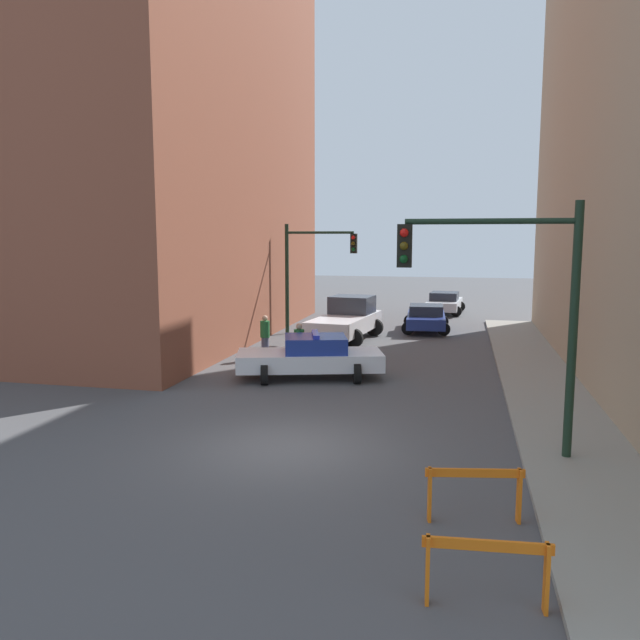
{
  "coord_description": "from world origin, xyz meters",
  "views": [
    {
      "loc": [
        3.69,
        -12.74,
        4.61
      ],
      "look_at": [
        -0.83,
        7.07,
        1.89
      ],
      "focal_mm": 35.0,
      "sensor_mm": 36.0,
      "label": 1
    }
  ],
  "objects_px": {
    "parked_car_near": "(426,318)",
    "barrier_mid": "(475,486)",
    "white_truck": "(347,320)",
    "parked_car_mid": "(444,302)",
    "police_car": "(311,357)",
    "pedestrian_corner": "(265,336)",
    "barrier_front": "(487,562)",
    "pedestrian_crossing": "(299,346)",
    "traffic_light_far": "(309,263)",
    "traffic_light_near": "(514,290)"
  },
  "relations": [
    {
      "from": "parked_car_near",
      "to": "barrier_mid",
      "type": "height_order",
      "value": "parked_car_near"
    },
    {
      "from": "white_truck",
      "to": "parked_car_mid",
      "type": "distance_m",
      "value": 11.45
    },
    {
      "from": "police_car",
      "to": "pedestrian_corner",
      "type": "xyz_separation_m",
      "value": [
        -2.5,
        2.87,
        0.14
      ]
    },
    {
      "from": "white_truck",
      "to": "barrier_front",
      "type": "bearing_deg",
      "value": -67.6
    },
    {
      "from": "barrier_front",
      "to": "pedestrian_crossing",
      "type": "bearing_deg",
      "value": 114.13
    },
    {
      "from": "traffic_light_far",
      "to": "parked_car_near",
      "type": "distance_m",
      "value": 6.4
    },
    {
      "from": "parked_car_near",
      "to": "pedestrian_crossing",
      "type": "height_order",
      "value": "pedestrian_crossing"
    },
    {
      "from": "police_car",
      "to": "white_truck",
      "type": "bearing_deg",
      "value": -14.16
    },
    {
      "from": "barrier_front",
      "to": "barrier_mid",
      "type": "xyz_separation_m",
      "value": [
        -0.1,
        2.42,
        0.0
      ]
    },
    {
      "from": "traffic_light_near",
      "to": "pedestrian_crossing",
      "type": "xyz_separation_m",
      "value": [
        -6.45,
        7.33,
        -2.67
      ]
    },
    {
      "from": "white_truck",
      "to": "parked_car_near",
      "type": "bearing_deg",
      "value": 51.79
    },
    {
      "from": "barrier_front",
      "to": "parked_car_near",
      "type": "bearing_deg",
      "value": 95.08
    },
    {
      "from": "traffic_light_far",
      "to": "pedestrian_corner",
      "type": "xyz_separation_m",
      "value": [
        -0.24,
        -6.11,
        -2.54
      ]
    },
    {
      "from": "white_truck",
      "to": "pedestrian_corner",
      "type": "xyz_separation_m",
      "value": [
        -2.23,
        -5.06,
        -0.04
      ]
    },
    {
      "from": "traffic_light_near",
      "to": "traffic_light_far",
      "type": "relative_size",
      "value": 1.0
    },
    {
      "from": "white_truck",
      "to": "parked_car_near",
      "type": "height_order",
      "value": "white_truck"
    },
    {
      "from": "traffic_light_near",
      "to": "barrier_front",
      "type": "bearing_deg",
      "value": -96.43
    },
    {
      "from": "traffic_light_near",
      "to": "white_truck",
      "type": "height_order",
      "value": "traffic_light_near"
    },
    {
      "from": "parked_car_mid",
      "to": "barrier_mid",
      "type": "bearing_deg",
      "value": -83.06
    },
    {
      "from": "traffic_light_far",
      "to": "barrier_front",
      "type": "height_order",
      "value": "traffic_light_far"
    },
    {
      "from": "traffic_light_far",
      "to": "parked_car_mid",
      "type": "height_order",
      "value": "traffic_light_far"
    },
    {
      "from": "white_truck",
      "to": "parked_car_mid",
      "type": "bearing_deg",
      "value": 76.56
    },
    {
      "from": "pedestrian_corner",
      "to": "barrier_mid",
      "type": "height_order",
      "value": "pedestrian_corner"
    },
    {
      "from": "traffic_light_far",
      "to": "parked_car_mid",
      "type": "xyz_separation_m",
      "value": [
        6.01,
        9.67,
        -2.72
      ]
    },
    {
      "from": "parked_car_near",
      "to": "pedestrian_crossing",
      "type": "xyz_separation_m",
      "value": [
        -3.76,
        -10.18,
        0.19
      ]
    },
    {
      "from": "traffic_light_near",
      "to": "barrier_mid",
      "type": "relative_size",
      "value": 3.29
    },
    {
      "from": "parked_car_near",
      "to": "barrier_mid",
      "type": "xyz_separation_m",
      "value": [
        1.95,
        -20.75,
        -0.06
      ]
    },
    {
      "from": "pedestrian_corner",
      "to": "parked_car_near",
      "type": "bearing_deg",
      "value": -78.2
    },
    {
      "from": "traffic_light_near",
      "to": "pedestrian_corner",
      "type": "relative_size",
      "value": 3.13
    },
    {
      "from": "police_car",
      "to": "traffic_light_far",
      "type": "bearing_deg",
      "value": -2.04
    },
    {
      "from": "pedestrian_crossing",
      "to": "barrier_front",
      "type": "relative_size",
      "value": 1.04
    },
    {
      "from": "barrier_front",
      "to": "barrier_mid",
      "type": "relative_size",
      "value": 1.01
    },
    {
      "from": "white_truck",
      "to": "barrier_mid",
      "type": "relative_size",
      "value": 3.55
    },
    {
      "from": "parked_car_near",
      "to": "barrier_mid",
      "type": "relative_size",
      "value": 2.78
    },
    {
      "from": "barrier_front",
      "to": "barrier_mid",
      "type": "distance_m",
      "value": 2.42
    },
    {
      "from": "white_truck",
      "to": "parked_car_mid",
      "type": "relative_size",
      "value": 1.27
    },
    {
      "from": "parked_car_near",
      "to": "pedestrian_corner",
      "type": "bearing_deg",
      "value": -126.73
    },
    {
      "from": "parked_car_near",
      "to": "parked_car_mid",
      "type": "relative_size",
      "value": 0.99
    },
    {
      "from": "police_car",
      "to": "barrier_mid",
      "type": "xyz_separation_m",
      "value": [
        5.03,
        -9.51,
        -0.11
      ]
    },
    {
      "from": "parked_car_mid",
      "to": "barrier_mid",
      "type": "relative_size",
      "value": 2.8
    },
    {
      "from": "parked_car_near",
      "to": "barrier_front",
      "type": "xyz_separation_m",
      "value": [
        2.06,
        -23.17,
        -0.06
      ]
    },
    {
      "from": "traffic_light_near",
      "to": "barrier_mid",
      "type": "height_order",
      "value": "traffic_light_near"
    },
    {
      "from": "white_truck",
      "to": "pedestrian_crossing",
      "type": "xyz_separation_m",
      "value": [
        -0.41,
        -6.87,
        -0.04
      ]
    },
    {
      "from": "police_car",
      "to": "pedestrian_corner",
      "type": "height_order",
      "value": "pedestrian_corner"
    },
    {
      "from": "pedestrian_corner",
      "to": "white_truck",
      "type": "bearing_deg",
      "value": -68.25
    },
    {
      "from": "police_car",
      "to": "barrier_front",
      "type": "height_order",
      "value": "police_car"
    },
    {
      "from": "traffic_light_near",
      "to": "white_truck",
      "type": "distance_m",
      "value": 15.66
    },
    {
      "from": "pedestrian_corner",
      "to": "barrier_front",
      "type": "xyz_separation_m",
      "value": [
        7.64,
        -14.8,
        -0.24
      ]
    },
    {
      "from": "traffic_light_near",
      "to": "pedestrian_crossing",
      "type": "bearing_deg",
      "value": 131.34
    },
    {
      "from": "pedestrian_corner",
      "to": "barrier_front",
      "type": "height_order",
      "value": "pedestrian_corner"
    }
  ]
}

